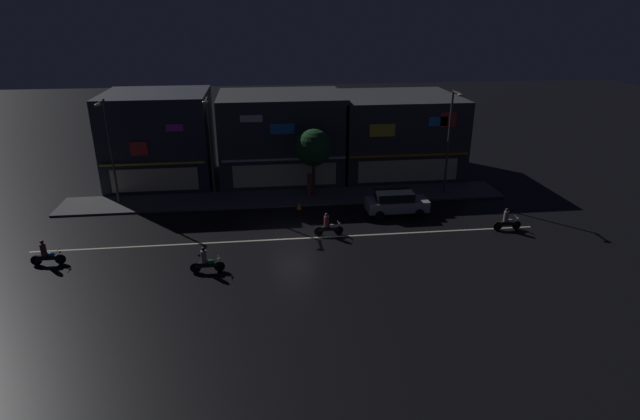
{
  "coord_description": "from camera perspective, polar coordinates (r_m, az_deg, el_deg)",
  "views": [
    {
      "loc": [
        -1.86,
        -29.21,
        13.52
      ],
      "look_at": [
        1.84,
        1.35,
        1.34
      ],
      "focal_mm": 28.56,
      "sensor_mm": 36.0,
      "label": 1
    }
  ],
  "objects": [
    {
      "name": "ground_plane",
      "position": [
        32.24,
        -2.97,
        -3.24
      ],
      "size": [
        140.0,
        140.0,
        0.0
      ],
      "primitive_type": "plane",
      "color": "black"
    },
    {
      "name": "lane_divider_stripe",
      "position": [
        32.24,
        -2.97,
        -3.23
      ],
      "size": [
        31.68,
        0.16,
        0.01
      ],
      "primitive_type": "cube",
      "color": "beige",
      "rests_on": "ground"
    },
    {
      "name": "sidewalk_far",
      "position": [
        39.05,
        -3.75,
        1.39
      ],
      "size": [
        33.35,
        3.71,
        0.14
      ],
      "primitive_type": "cube",
      "color": "#4C4C4F",
      "rests_on": "ground"
    },
    {
      "name": "storefront_left_block",
      "position": [
        43.61,
        -4.32,
        8.27
      ],
      "size": [
        10.2,
        8.04,
        7.06
      ],
      "color": "#383A3F",
      "rests_on": "ground"
    },
    {
      "name": "storefront_center_block",
      "position": [
        45.75,
        8.4,
        8.49
      ],
      "size": [
        10.29,
        9.21,
        6.67
      ],
      "color": "#383A3F",
      "rests_on": "ground"
    },
    {
      "name": "storefront_right_block",
      "position": [
        44.16,
        -17.51,
        7.71
      ],
      "size": [
        8.17,
        7.77,
        7.36
      ],
      "color": "#2D333D",
      "rests_on": "ground"
    },
    {
      "name": "streetlamp_west",
      "position": [
        39.15,
        -22.54,
        6.79
      ],
      "size": [
        0.44,
        1.64,
        7.65
      ],
      "color": "#47494C",
      "rests_on": "sidewalk_far"
    },
    {
      "name": "streetlamp_mid",
      "position": [
        37.83,
        -12.2,
        7.52
      ],
      "size": [
        0.44,
        1.64,
        7.69
      ],
      "color": "#47494C",
      "rests_on": "sidewalk_far"
    },
    {
      "name": "streetlamp_east",
      "position": [
        39.48,
        14.38,
        8.12
      ],
      "size": [
        0.44,
        1.64,
        7.96
      ],
      "color": "#47494C",
      "rests_on": "sidewalk_far"
    },
    {
      "name": "pedestrian_on_sidewalk",
      "position": [
        38.84,
        -1.21,
        2.88
      ],
      "size": [
        0.36,
        0.36,
        1.99
      ],
      "rotation": [
        0.0,
        0.0,
        5.85
      ],
      "color": "brown",
      "rests_on": "sidewalk_far"
    },
    {
      "name": "street_tree",
      "position": [
        38.11,
        -0.74,
        7.01
      ],
      "size": [
        2.79,
        2.79,
        5.2
      ],
      "color": "#473323",
      "rests_on": "sidewalk_far"
    },
    {
      "name": "parked_car_near_kerb",
      "position": [
        36.17,
        8.53,
        0.86
      ],
      "size": [
        4.3,
        1.98,
        1.67
      ],
      "rotation": [
        0.0,
        0.0,
        3.14
      ],
      "color": "#9EA0A5",
      "rests_on": "ground"
    },
    {
      "name": "motorcycle_lead",
      "position": [
        28.7,
        -12.64,
        -5.67
      ],
      "size": [
        1.9,
        0.6,
        1.52
      ],
      "rotation": [
        0.0,
        0.0,
        3.18
      ],
      "color": "black",
      "rests_on": "ground"
    },
    {
      "name": "motorcycle_following",
      "position": [
        35.44,
        20.21,
        -1.14
      ],
      "size": [
        1.9,
        0.6,
        1.52
      ],
      "rotation": [
        0.0,
        0.0,
        3.0
      ],
      "color": "black",
      "rests_on": "ground"
    },
    {
      "name": "motorcycle_opposite_lane",
      "position": [
        32.67,
        -28.33,
        -4.42
      ],
      "size": [
        1.9,
        0.6,
        1.52
      ],
      "rotation": [
        0.0,
        0.0,
        3.25
      ],
      "color": "black",
      "rests_on": "ground"
    },
    {
      "name": "motorcycle_trailing_far",
      "position": [
        32.48,
        0.9,
        -1.79
      ],
      "size": [
        1.9,
        0.6,
        1.52
      ],
      "rotation": [
        0.0,
        0.0,
        0.14
      ],
      "color": "black",
      "rests_on": "ground"
    },
    {
      "name": "traffic_cone",
      "position": [
        36.85,
        -2.36,
        0.5
      ],
      "size": [
        0.36,
        0.36,
        0.55
      ],
      "primitive_type": "cone",
      "color": "orange",
      "rests_on": "ground"
    }
  ]
}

